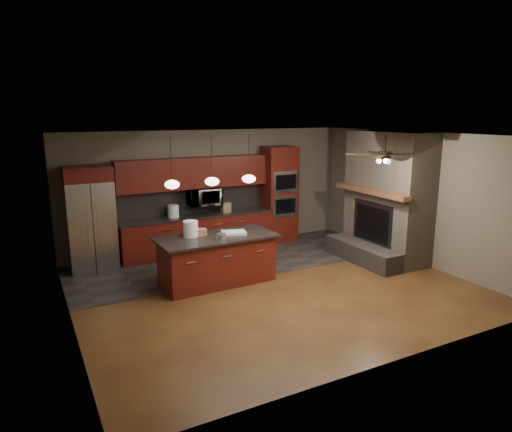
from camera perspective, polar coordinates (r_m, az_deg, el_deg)
ground at (r=8.63m, az=2.17°, el=-8.86°), size 7.00×7.00×0.00m
ceiling at (r=8.03m, az=2.33°, el=10.05°), size 7.00×6.00×0.02m
back_wall at (r=10.87m, az=-5.65°, el=3.29°), size 7.00×0.02×2.80m
right_wall at (r=10.38m, az=19.27°, el=2.18°), size 0.02×6.00×2.80m
left_wall at (r=7.20m, az=-22.74°, el=-2.56°), size 0.02×6.00×2.80m
slate_tile_patch at (r=10.13m, az=-2.91°, el=-5.50°), size 7.00×2.40×0.01m
fireplace_column at (r=10.35m, az=15.86°, el=1.80°), size 1.30×2.10×2.80m
back_cabinetry at (r=10.57m, az=-7.45°, el=0.17°), size 3.59×0.64×2.20m
oven_tower at (r=11.38m, az=2.93°, el=2.69°), size 0.80×0.63×2.38m
microwave at (r=10.56m, az=-6.51°, el=2.44°), size 0.73×0.41×0.50m
refrigerator at (r=9.87m, az=-20.00°, el=-0.33°), size 0.92×0.75×2.15m
kitchen_island at (r=8.72m, az=-4.89°, el=-5.42°), size 2.27×1.09×0.92m
white_bucket at (r=8.58m, az=-8.17°, el=-1.60°), size 0.36×0.36×0.30m
paint_can at (r=8.33m, az=-4.37°, el=-2.60°), size 0.18×0.18×0.11m
paint_tray at (r=8.73m, az=-2.79°, el=-2.09°), size 0.52×0.42×0.05m
cardboard_box at (r=8.65m, az=-6.93°, el=-2.02°), size 0.21×0.16×0.13m
counter_bucket at (r=10.32m, az=-10.31°, el=0.59°), size 0.31×0.31×0.28m
counter_box at (r=10.71m, az=-3.80°, el=1.08°), size 0.22×0.18×0.23m
pendant_left at (r=8.10m, az=-10.44°, el=3.93°), size 0.26×0.26×0.92m
pendant_center at (r=8.35m, az=-5.51°, el=4.34°), size 0.26×0.26×0.92m
pendant_right at (r=8.65m, az=-0.90°, el=4.70°), size 0.26×0.26×0.92m
ceiling_fan at (r=8.49m, az=15.77°, el=7.42°), size 1.27×1.33×0.41m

